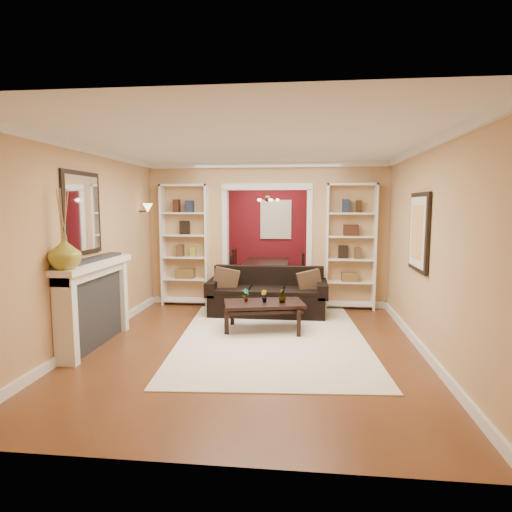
# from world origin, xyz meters

# --- Properties ---
(floor) EXTENTS (8.00, 8.00, 0.00)m
(floor) POSITION_xyz_m (0.00, 0.00, 0.00)
(floor) COLOR brown
(floor) RESTS_ON ground
(ceiling) EXTENTS (8.00, 8.00, 0.00)m
(ceiling) POSITION_xyz_m (0.00, 0.00, 2.70)
(ceiling) COLOR white
(ceiling) RESTS_ON ground
(wall_back) EXTENTS (8.00, 0.00, 8.00)m
(wall_back) POSITION_xyz_m (0.00, 4.00, 1.35)
(wall_back) COLOR tan
(wall_back) RESTS_ON ground
(wall_front) EXTENTS (8.00, 0.00, 8.00)m
(wall_front) POSITION_xyz_m (0.00, -4.00, 1.35)
(wall_front) COLOR tan
(wall_front) RESTS_ON ground
(wall_left) EXTENTS (0.00, 8.00, 8.00)m
(wall_left) POSITION_xyz_m (-2.25, 0.00, 1.35)
(wall_left) COLOR tan
(wall_left) RESTS_ON ground
(wall_right) EXTENTS (0.00, 8.00, 8.00)m
(wall_right) POSITION_xyz_m (2.25, 0.00, 1.35)
(wall_right) COLOR tan
(wall_right) RESTS_ON ground
(partition_wall) EXTENTS (4.50, 0.15, 2.70)m
(partition_wall) POSITION_xyz_m (0.00, 1.20, 1.35)
(partition_wall) COLOR tan
(partition_wall) RESTS_ON floor
(red_back_panel) EXTENTS (4.44, 0.04, 2.64)m
(red_back_panel) POSITION_xyz_m (0.00, 3.97, 1.32)
(red_back_panel) COLOR maroon
(red_back_panel) RESTS_ON floor
(dining_window) EXTENTS (0.78, 0.03, 0.98)m
(dining_window) POSITION_xyz_m (0.00, 3.93, 1.55)
(dining_window) COLOR #8CA5CC
(dining_window) RESTS_ON wall_back
(area_rug) EXTENTS (2.89, 3.87, 0.01)m
(area_rug) POSITION_xyz_m (0.25, -0.92, 0.01)
(area_rug) COLOR white
(area_rug) RESTS_ON floor
(sofa) EXTENTS (2.08, 0.90, 0.81)m
(sofa) POSITION_xyz_m (0.07, 0.45, 0.41)
(sofa) COLOR black
(sofa) RESTS_ON floor
(pillow_left) EXTENTS (0.45, 0.21, 0.43)m
(pillow_left) POSITION_xyz_m (-0.66, 0.43, 0.61)
(pillow_left) COLOR brown
(pillow_left) RESTS_ON sofa
(pillow_right) EXTENTS (0.41, 0.20, 0.40)m
(pillow_right) POSITION_xyz_m (0.81, 0.43, 0.60)
(pillow_right) COLOR brown
(pillow_right) RESTS_ON sofa
(coffee_table) EXTENTS (1.29, 0.89, 0.45)m
(coffee_table) POSITION_xyz_m (0.11, -0.57, 0.22)
(coffee_table) COLOR black
(coffee_table) RESTS_ON floor
(plant_left) EXTENTS (0.13, 0.12, 0.20)m
(plant_left) POSITION_xyz_m (-0.17, -0.57, 0.55)
(plant_left) COLOR #336626
(plant_left) RESTS_ON coffee_table
(plant_center) EXTENTS (0.13, 0.13, 0.18)m
(plant_center) POSITION_xyz_m (0.11, -0.57, 0.54)
(plant_center) COLOR #336626
(plant_center) RESTS_ON coffee_table
(plant_right) EXTENTS (0.13, 0.13, 0.21)m
(plant_right) POSITION_xyz_m (0.38, -0.57, 0.55)
(plant_right) COLOR #336626
(plant_right) RESTS_ON coffee_table
(bookshelf_left) EXTENTS (0.90, 0.30, 2.30)m
(bookshelf_left) POSITION_xyz_m (-1.55, 1.03, 1.15)
(bookshelf_left) COLOR white
(bookshelf_left) RESTS_ON floor
(bookshelf_right) EXTENTS (0.90, 0.30, 2.30)m
(bookshelf_right) POSITION_xyz_m (1.55, 1.03, 1.15)
(bookshelf_right) COLOR white
(bookshelf_right) RESTS_ON floor
(fireplace) EXTENTS (0.32, 1.70, 1.16)m
(fireplace) POSITION_xyz_m (-2.09, -1.50, 0.58)
(fireplace) COLOR white
(fireplace) RESTS_ON floor
(vase) EXTENTS (0.47, 0.47, 0.39)m
(vase) POSITION_xyz_m (-2.09, -2.20, 1.35)
(vase) COLOR olive
(vase) RESTS_ON fireplace
(mirror) EXTENTS (0.03, 0.95, 1.10)m
(mirror) POSITION_xyz_m (-2.23, -1.50, 1.80)
(mirror) COLOR silver
(mirror) RESTS_ON wall_left
(wall_sconce) EXTENTS (0.18, 0.18, 0.22)m
(wall_sconce) POSITION_xyz_m (-2.15, 0.55, 1.83)
(wall_sconce) COLOR #FFE0A5
(wall_sconce) RESTS_ON wall_left
(framed_art) EXTENTS (0.04, 0.85, 1.05)m
(framed_art) POSITION_xyz_m (2.21, -1.00, 1.55)
(framed_art) COLOR black
(framed_art) RESTS_ON wall_right
(dining_table) EXTENTS (1.82, 1.01, 0.64)m
(dining_table) POSITION_xyz_m (-0.10, 2.59, 0.32)
(dining_table) COLOR black
(dining_table) RESTS_ON floor
(dining_chair_nw) EXTENTS (0.53, 0.53, 0.86)m
(dining_chair_nw) POSITION_xyz_m (-0.65, 2.29, 0.43)
(dining_chair_nw) COLOR black
(dining_chair_nw) RESTS_ON floor
(dining_chair_ne) EXTENTS (0.52, 0.52, 0.93)m
(dining_chair_ne) POSITION_xyz_m (0.45, 2.29, 0.46)
(dining_chair_ne) COLOR black
(dining_chair_ne) RESTS_ON floor
(dining_chair_sw) EXTENTS (0.46, 0.46, 0.93)m
(dining_chair_sw) POSITION_xyz_m (-0.65, 2.89, 0.46)
(dining_chair_sw) COLOR black
(dining_chair_sw) RESTS_ON floor
(dining_chair_se) EXTENTS (0.51, 0.51, 0.90)m
(dining_chair_se) POSITION_xyz_m (0.45, 2.89, 0.45)
(dining_chair_se) COLOR black
(dining_chair_se) RESTS_ON floor
(chandelier) EXTENTS (0.50, 0.50, 0.30)m
(chandelier) POSITION_xyz_m (0.00, 2.70, 2.02)
(chandelier) COLOR #3F2D1C
(chandelier) RESTS_ON ceiling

